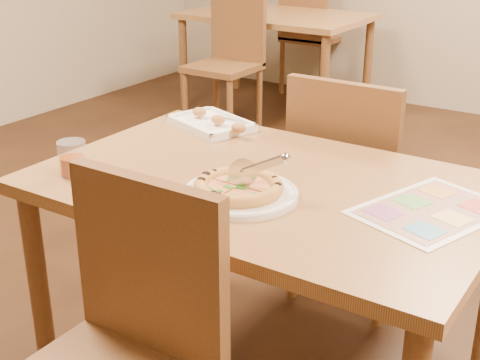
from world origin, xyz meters
The scene contains 12 objects.
dining_table centered at (0.00, 0.00, 0.63)m, with size 1.30×0.85×0.72m.
chair_near centered at (0.00, -0.60, 0.57)m, with size 0.42×0.42×0.47m.
chair_far centered at (0.00, 0.60, 0.57)m, with size 0.42×0.42×0.47m.
bg_table centered at (-1.60, 2.80, 0.63)m, with size 1.30×0.85×0.72m.
bg_chair_near centered at (-1.60, 2.20, 0.57)m, with size 0.42×0.42×0.47m.
bg_chair_far centered at (-1.60, 3.30, 0.57)m, with size 0.42×0.42×0.47m.
plate centered at (0.01, -0.14, 0.73)m, with size 0.31×0.31×0.02m, color silver.
pizza centered at (0.00, -0.14, 0.75)m, with size 0.24×0.24×0.04m.
pizza_cutter centered at (0.05, -0.12, 0.81)m, with size 0.13×0.09×0.09m.
appetizer_tray centered at (-0.41, 0.32, 0.73)m, with size 0.35×0.28×0.06m.
glass_tumbler centered at (-0.49, -0.27, 0.76)m, with size 0.08×0.08×0.10m.
menu centered at (0.47, 0.06, 0.72)m, with size 0.27×0.38×0.01m, color white.
Camera 1 is at (0.91, -1.51, 1.44)m, focal length 50.00 mm.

